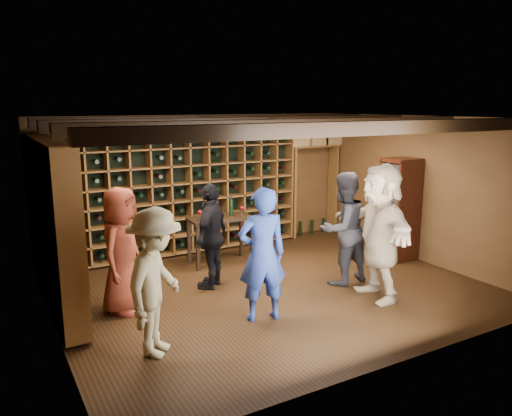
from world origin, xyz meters
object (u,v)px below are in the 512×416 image
man_grey_suit (343,229)px  man_blue_shirt (262,255)px  tasting_table (220,222)px  guest_beige (380,232)px  display_cabinet (399,211)px  guest_red_floral (122,250)px  guest_woman_black (212,236)px  guest_khaki (156,283)px

man_grey_suit → man_blue_shirt: bearing=13.2°
man_grey_suit → tasting_table: (-1.20, 1.79, -0.13)m
man_blue_shirt → guest_beige: bearing=-172.7°
display_cabinet → tasting_table: bearing=155.4°
guest_red_floral → guest_woman_black: guest_red_floral is taller
man_blue_shirt → guest_red_floral: 1.84m
guest_woman_black → guest_red_floral: bearing=-32.4°
guest_khaki → guest_beige: guest_beige is taller
display_cabinet → man_blue_shirt: size_ratio=1.03×
man_grey_suit → guest_red_floral: 3.24m
guest_khaki → guest_woman_black: bearing=-0.9°
guest_red_floral → guest_beige: guest_beige is taller
guest_woman_black → guest_beige: guest_beige is taller
man_blue_shirt → guest_red_floral: bearing=-25.2°
guest_red_floral → tasting_table: size_ratio=1.51×
tasting_table → man_grey_suit: bearing=-53.1°
display_cabinet → man_blue_shirt: (-3.37, -1.03, -0.00)m
man_grey_suit → guest_beige: bearing=90.9°
guest_beige → guest_red_floral: bearing=-99.6°
man_grey_suit → guest_beige: (0.06, -0.70, 0.10)m
display_cabinet → tasting_table: 3.12m
guest_woman_black → guest_beige: (1.86, -1.53, 0.17)m
display_cabinet → guest_red_floral: (-4.82, 0.09, -0.02)m
man_blue_shirt → tasting_table: man_blue_shirt is taller
tasting_table → guest_woman_black: bearing=-118.7°
man_blue_shirt → guest_khaki: (-1.44, -0.21, -0.04)m
guest_woman_black → tasting_table: 1.13m
man_blue_shirt → man_grey_suit: (1.73, 0.54, 0.00)m
display_cabinet → guest_beige: 1.98m
guest_khaki → guest_beige: (3.23, 0.05, 0.14)m
man_grey_suit → guest_red_floral: (-3.18, 0.58, -0.02)m
man_grey_suit → guest_red_floral: bearing=-14.5°
guest_beige → display_cabinet: bearing=138.9°
man_grey_suit → guest_woman_black: 1.97m
man_blue_shirt → guest_beige: 1.80m
man_blue_shirt → tasting_table: bearing=-90.4°
display_cabinet → guest_red_floral: display_cabinet is taller
guest_khaki → guest_beige: 3.24m
guest_woman_black → guest_khaki: (-1.38, -1.58, 0.03)m
display_cabinet → tasting_table: (-2.84, 1.30, -0.13)m
man_blue_shirt → guest_khaki: size_ratio=1.04×
guest_red_floral → guest_woman_black: size_ratio=1.06×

